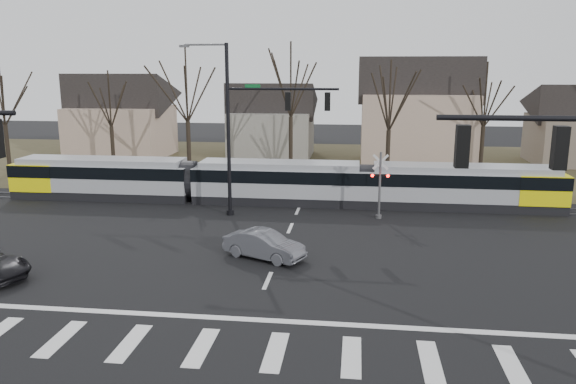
# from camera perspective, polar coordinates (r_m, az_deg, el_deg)

# --- Properties ---
(ground) EXTENTS (140.00, 140.00, 0.00)m
(ground) POSITION_cam_1_polar(r_m,az_deg,el_deg) (22.17, -2.91, -10.85)
(ground) COLOR black
(grass_verge) EXTENTS (140.00, 28.00, 0.01)m
(grass_verge) POSITION_cam_1_polar(r_m,az_deg,el_deg) (52.90, 3.06, 2.91)
(grass_verge) COLOR #38331E
(grass_verge) RESTS_ON ground
(crosswalk) EXTENTS (27.00, 2.60, 0.01)m
(crosswalk) POSITION_cam_1_polar(r_m,az_deg,el_deg) (18.63, -5.10, -15.64)
(crosswalk) COLOR silver
(crosswalk) RESTS_ON ground
(stop_line) EXTENTS (28.00, 0.35, 0.01)m
(stop_line) POSITION_cam_1_polar(r_m,az_deg,el_deg) (20.56, -3.79, -12.79)
(stop_line) COLOR silver
(stop_line) RESTS_ON ground
(lane_dashes) EXTENTS (0.18, 30.00, 0.01)m
(lane_dashes) POSITION_cam_1_polar(r_m,az_deg,el_deg) (37.27, 1.32, -1.14)
(lane_dashes) COLOR silver
(lane_dashes) RESTS_ON ground
(rail_pair) EXTENTS (90.00, 1.52, 0.06)m
(rail_pair) POSITION_cam_1_polar(r_m,az_deg,el_deg) (37.07, 1.29, -1.18)
(rail_pair) COLOR #59595E
(rail_pair) RESTS_ON ground
(tram) EXTENTS (36.40, 2.70, 2.76)m
(tram) POSITION_cam_1_polar(r_m,az_deg,el_deg) (37.14, -1.11, 1.18)
(tram) COLOR gray
(tram) RESTS_ON ground
(sedan) EXTENTS (4.37, 5.00, 1.30)m
(sedan) POSITION_cam_1_polar(r_m,az_deg,el_deg) (26.50, -2.43, -5.38)
(sedan) COLOR #585960
(sedan) RESTS_ON ground
(signal_pole_far) EXTENTS (9.28, 0.44, 10.20)m
(signal_pole_far) POSITION_cam_1_polar(r_m,az_deg,el_deg) (33.24, -3.41, 7.14)
(signal_pole_far) COLOR black
(signal_pole_far) RESTS_ON ground
(rail_crossing_signal) EXTENTS (1.08, 0.36, 4.00)m
(rail_crossing_signal) POSITION_cam_1_polar(r_m,az_deg,el_deg) (33.58, 9.30, 0.47)
(rail_crossing_signal) COLOR #59595B
(rail_crossing_signal) RESTS_ON ground
(tree_row) EXTENTS (59.20, 7.20, 10.00)m
(tree_row) POSITION_cam_1_polar(r_m,az_deg,el_deg) (46.23, 5.10, 7.74)
(tree_row) COLOR black
(tree_row) RESTS_ON ground
(house_a) EXTENTS (9.72, 8.64, 8.60)m
(house_a) POSITION_cam_1_polar(r_m,az_deg,el_deg) (59.13, -16.65, 7.77)
(house_a) COLOR tan
(house_a) RESTS_ON ground
(house_b) EXTENTS (8.64, 7.56, 7.65)m
(house_b) POSITION_cam_1_polar(r_m,az_deg,el_deg) (56.90, -1.68, 7.62)
(house_b) COLOR gray
(house_b) RESTS_ON ground
(house_c) EXTENTS (10.80, 8.64, 10.10)m
(house_c) POSITION_cam_1_polar(r_m,az_deg,el_deg) (53.44, 12.98, 8.35)
(house_c) COLOR tan
(house_c) RESTS_ON ground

